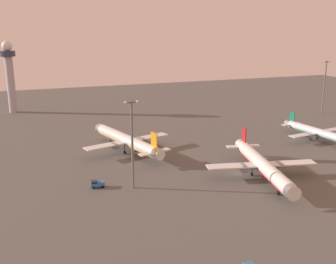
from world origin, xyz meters
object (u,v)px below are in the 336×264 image
Objects in this scene: cargo_loader at (97,184)px; apron_light_central at (324,84)px; apron_light_west at (132,139)px; airplane_mid_apron at (262,165)px; airplane_near_gate at (318,132)px; control_tower at (10,72)px; airplane_terminal_side at (127,140)px.

apron_light_central is (136.88, 63.64, 15.27)m from cargo_loader.
apron_light_west is 0.94× the size of apron_light_central.
airplane_mid_apron reaches higher than cargo_loader.
airplane_near_gate reaches higher than cargo_loader.
cargo_loader is (26.46, -123.60, -21.66)m from control_tower.
control_tower is 0.85× the size of airplane_mid_apron.
cargo_loader is 151.72m from apron_light_central.
apron_light_west is at bearing -73.90° from control_tower.
apron_light_central is at bearing -127.82° from airplane_mid_apron.
cargo_loader is (-52.05, 9.88, -3.37)m from airplane_mid_apron.
airplane_near_gate is at bearing 15.02° from apron_light_west.
airplane_near_gate is (124.42, -104.12, -19.15)m from control_tower.
control_tower is at bearing -48.72° from airplane_near_gate.
apron_light_west is (-6.91, -35.91, 11.03)m from airplane_terminal_side.
airplane_mid_apron is at bearing -95.78° from cargo_loader.
control_tower reaches higher than airplane_mid_apron.
apron_light_west reaches higher than cargo_loader.
airplane_near_gate is 8.82× the size of cargo_loader.
airplane_terminal_side is 10.62× the size of cargo_loader.
airplane_terminal_side is 1.67× the size of apron_light_west.
airplane_mid_apron is 54.50m from airplane_near_gate.
apron_light_central reaches higher than apron_light_west.
control_tower is 155.93m from airplane_mid_apron.
apron_light_central is at bearing -140.20° from airplane_near_gate.
apron_light_west is (-41.69, 5.87, 11.00)m from airplane_mid_apron.
airplane_mid_apron reaches higher than airplane_terminal_side.
airplane_near_gate is at bearing -25.69° from airplane_terminal_side.
airplane_mid_apron is 53.08m from cargo_loader.
control_tower is 9.22× the size of cargo_loader.
cargo_loader is at bearing 158.84° from apron_light_west.
airplane_near_gate is 60.23m from apron_light_central.
control_tower is 1.45× the size of apron_light_west.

